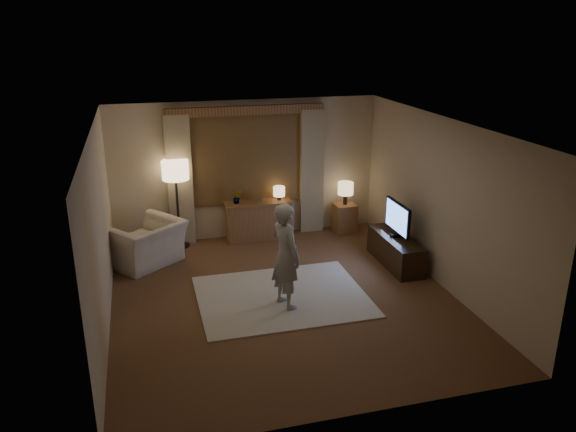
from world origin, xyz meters
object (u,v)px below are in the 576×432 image
object	(u,v)px
side_table	(345,218)
person	(286,256)
tv_stand	(396,251)
armchair	(145,243)
sideboard	(259,221)

from	to	relation	value
side_table	person	distance (m)	3.34
side_table	tv_stand	distance (m)	1.75
tv_stand	armchair	bearing A→B (deg)	164.72
sideboard	person	world-z (taller)	person
armchair	tv_stand	xyz separation A→B (m)	(4.10, -1.12, -0.12)
sideboard	person	xyz separation A→B (m)	(-0.20, -2.74, 0.45)
tv_stand	sideboard	bearing A→B (deg)	138.16
sideboard	tv_stand	world-z (taller)	sideboard
side_table	tv_stand	bearing A→B (deg)	-80.98
sideboard	tv_stand	distance (m)	2.67
sideboard	person	bearing A→B (deg)	-94.14
sideboard	tv_stand	bearing A→B (deg)	-41.84
tv_stand	person	bearing A→B (deg)	-156.27
tv_stand	person	distance (m)	2.45
sideboard	armchair	size ratio (longest dim) A/B	1.04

